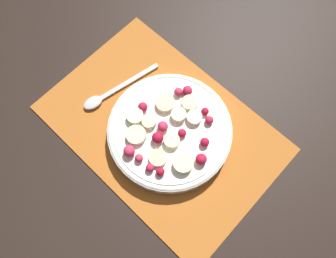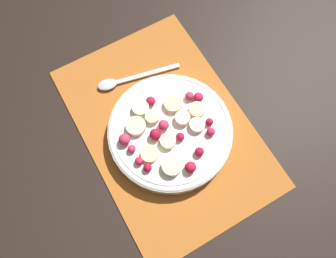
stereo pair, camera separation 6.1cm
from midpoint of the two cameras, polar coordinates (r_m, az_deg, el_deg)
The scene contains 4 objects.
ground_plane at distance 0.66m, azimuth -3.67°, elevation -0.21°, with size 3.00×3.00×0.00m, color black.
placemat at distance 0.65m, azimuth -3.69°, elevation -0.12°, with size 0.46×0.31×0.01m.
fruit_bowl at distance 0.63m, azimuth -2.77°, elevation -0.97°, with size 0.24×0.24×0.05m.
spoon at distance 0.69m, azimuth -13.09°, elevation 5.54°, with size 0.05×0.18×0.01m.
Camera 1 is at (-0.16, 0.16, 0.62)m, focal length 35.00 mm.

